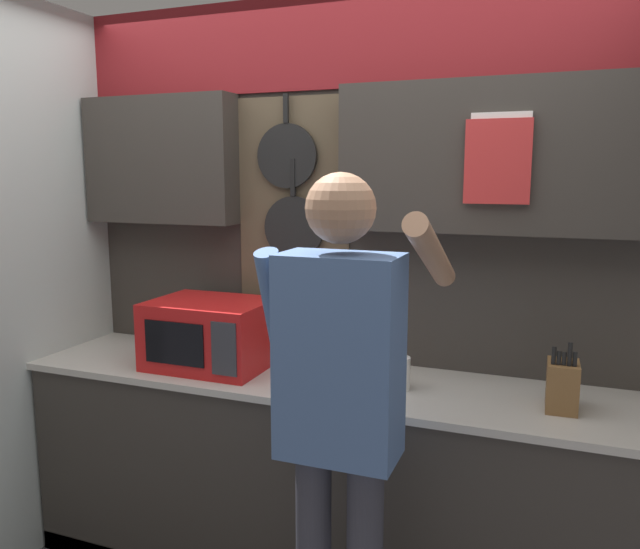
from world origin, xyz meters
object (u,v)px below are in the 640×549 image
object	(u,v)px
microwave	(211,333)
utensil_crock	(397,370)
person	(341,396)
knife_block	(562,385)

from	to	relation	value
microwave	utensil_crock	xyz separation A→B (m)	(0.85, 0.00, -0.07)
microwave	person	bearing A→B (deg)	-33.79
utensil_crock	person	distance (m)	0.55
microwave	utensil_crock	distance (m)	0.86
knife_block	utensil_crock	distance (m)	0.61
microwave	knife_block	xyz separation A→B (m)	(1.47, 0.00, -0.06)
microwave	knife_block	size ratio (longest dim) A/B	1.97
microwave	utensil_crock	world-z (taller)	utensil_crock
microwave	utensil_crock	bearing A→B (deg)	0.12
microwave	person	size ratio (longest dim) A/B	0.29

